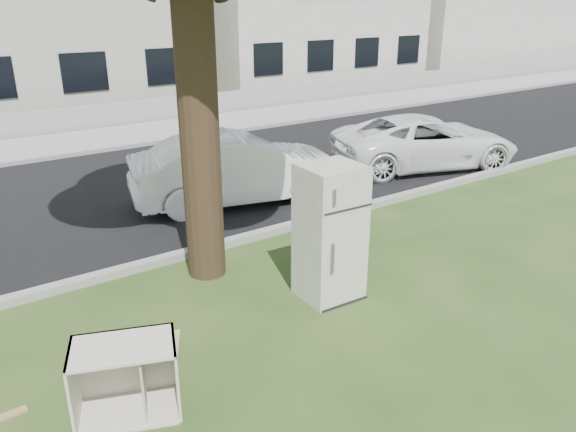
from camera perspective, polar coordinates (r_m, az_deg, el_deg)
ground at (r=7.23m, az=1.34°, el=-10.24°), size 120.00×120.00×0.00m
road at (r=12.16m, az=-15.54°, el=2.41°), size 120.00×7.00×0.01m
kerb_near at (r=9.09m, az=-7.79°, el=-3.49°), size 120.00×0.18×0.12m
kerb_far at (r=15.44m, az=-20.10°, el=5.83°), size 120.00×0.18×0.12m
sidewalk at (r=16.81m, az=-21.46°, el=6.85°), size 120.00×2.80×0.01m
low_wall at (r=18.27m, az=-22.88°, el=8.83°), size 120.00×0.15×0.70m
townhouse_right at (r=27.38m, az=0.10°, el=20.57°), size 10.20×8.16×6.84m
filler_right at (r=37.51m, az=18.56°, el=19.41°), size 16.00×9.00×6.40m
fridge at (r=7.35m, az=4.28°, el=-1.71°), size 0.79×0.74×1.83m
cabinet at (r=5.79m, az=-16.12°, el=-15.66°), size 1.13×0.91×0.76m
plank_c at (r=6.78m, az=-11.42°, el=-12.99°), size 0.42×0.69×0.02m
car_center at (r=10.99m, az=-5.06°, el=4.83°), size 4.36×2.40×1.36m
car_right at (r=13.77m, az=13.80°, el=7.38°), size 4.81×3.31×1.22m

